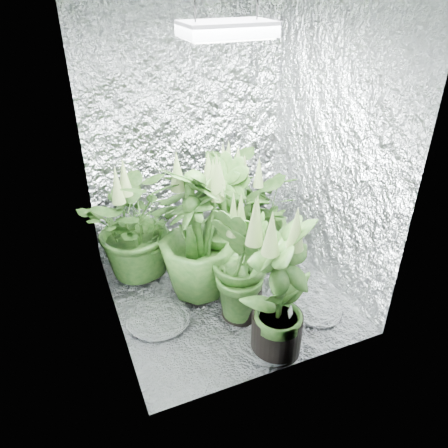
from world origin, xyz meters
TOP-DOWN VIEW (x-y plane):
  - ground at (0.00, 0.00)m, footprint 1.60×1.60m
  - walls at (0.00, 0.00)m, footprint 1.62×1.62m
  - grow_lamp at (0.00, 0.00)m, footprint 0.50×0.30m
  - plant_a at (-0.52, 0.48)m, footprint 0.93×0.93m
  - plant_b at (0.25, 0.50)m, footprint 0.64×0.64m
  - plant_c at (0.08, 0.28)m, footprint 0.54×0.54m
  - plant_d at (-0.18, 0.09)m, footprint 0.76×0.76m
  - plant_e at (0.31, 0.26)m, footprint 0.97×0.97m
  - plant_f at (0.07, -0.64)m, footprint 0.71×0.71m
  - plant_g at (0.01, -0.25)m, footprint 0.51×0.51m
  - circulation_fan at (0.59, 0.61)m, footprint 0.20×0.32m
  - plant_label at (0.14, -0.67)m, footprint 0.06×0.05m

SIDE VIEW (x-z plane):
  - ground at x=0.00m, z-range 0.00..0.00m
  - circulation_fan at x=0.59m, z-range -0.03..0.35m
  - plant_label at x=0.14m, z-range 0.26..0.34m
  - plant_g at x=0.01m, z-range -0.05..0.91m
  - plant_b at x=0.25m, z-range -0.04..0.92m
  - plant_a at x=-0.52m, z-range -0.03..0.94m
  - plant_e at x=0.31m, z-range -0.02..0.93m
  - plant_c at x=0.08m, z-range -0.04..0.97m
  - plant_f at x=0.07m, z-range -0.06..1.01m
  - plant_d at x=-0.18m, z-range -0.05..1.06m
  - walls at x=0.00m, z-range 0.00..2.00m
  - grow_lamp at x=0.00m, z-range 1.72..1.94m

